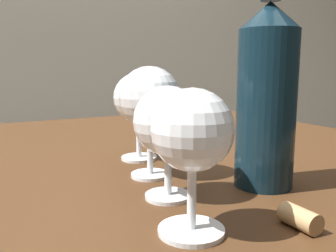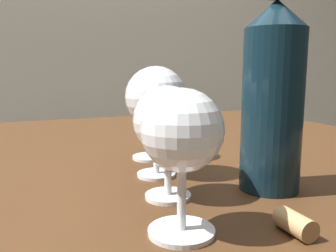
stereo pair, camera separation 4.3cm
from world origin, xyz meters
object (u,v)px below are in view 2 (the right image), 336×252
Objects in this scene: wine_glass_port at (150,100)px; wine_glass_rose at (168,122)px; cork at (295,224)px; wine_glass_amber at (178,135)px; wine_bottle at (273,93)px; wine_glass_chardonnay at (156,99)px.

wine_glass_rose is at bearing -102.25° from wine_glass_port.
wine_glass_port is 0.34m from cork.
wine_glass_rose is (0.03, 0.10, -0.00)m from wine_glass_amber.
wine_glass_port reaches higher than cork.
wine_glass_rose is 0.43× the size of wine_bottle.
wine_glass_rose is 3.33× the size of cork.
wine_glass_chardonnay reaches higher than wine_glass_amber.
wine_glass_chardonnay is at bearing -103.56° from wine_glass_port.
wine_glass_amber is at bearing -103.57° from wine_glass_port.
wine_bottle reaches higher than wine_glass_rose.
wine_glass_rose is 0.86× the size of wine_glass_chardonnay.
wine_glass_rose is 0.20m from wine_glass_port.
wine_glass_amber is 3.40× the size of cork.
wine_bottle is at bearing -7.33° from wine_glass_rose.
wine_glass_amber is 1.02× the size of wine_glass_rose.
wine_glass_amber is at bearing -106.19° from wine_glass_rose.
wine_glass_amber is at bearing 158.39° from cork.
wine_glass_chardonnay is 0.10m from wine_glass_port.
wine_bottle reaches higher than wine_glass_amber.
wine_glass_port is at bearing 76.43° from wine_glass_amber.
cork is (0.04, -0.33, -0.09)m from wine_glass_port.
wine_glass_chardonnay reaches higher than cork.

